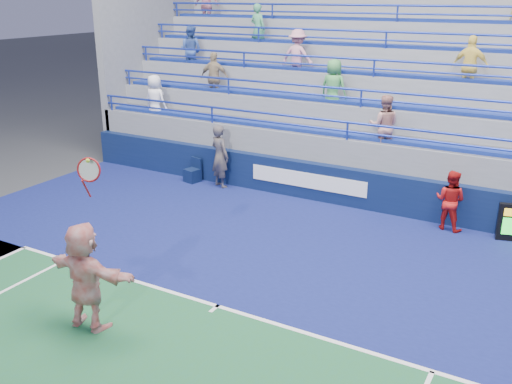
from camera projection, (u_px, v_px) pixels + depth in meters
The scene contains 7 objects.
ground at pixel (217, 307), 11.01m from camera, with size 120.00×120.00×0.00m, color #333538.
sponsor_wall at pixel (342, 186), 16.17m from camera, with size 18.00×0.32×1.10m.
bleacher_stand at pixel (385, 126), 18.95m from camera, with size 18.00×5.60×6.13m.
judge_chair at pixel (193, 174), 18.19m from camera, with size 0.52×0.52×0.77m.
tennis_player at pixel (85, 276), 10.05m from camera, with size 1.89×0.64×3.25m.
line_judge at pixel (220, 156), 17.51m from camera, with size 0.72×0.47×1.97m, color #121A33.
ball_girl at pixel (450, 200), 14.38m from camera, with size 0.76×0.59×1.57m, color #B11514.
Camera 1 is at (5.39, -8.04, 5.76)m, focal length 40.00 mm.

